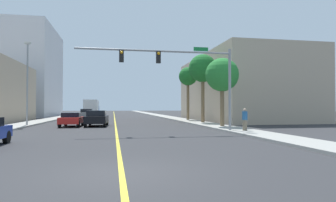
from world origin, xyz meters
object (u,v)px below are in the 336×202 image
(traffic_signal_mast, at_px, (183,68))
(pedestrian, at_px, (245,120))
(car_gray, at_px, (87,114))
(street_lamp, at_px, (27,79))
(car_red, at_px, (72,119))
(delivery_truck, at_px, (92,108))
(palm_near, at_px, (222,75))
(car_black, at_px, (97,118))
(palm_mid, at_px, (203,69))
(palm_far, at_px, (188,77))

(traffic_signal_mast, xyz_separation_m, pedestrian, (4.41, -0.78, -3.76))
(traffic_signal_mast, distance_m, car_gray, 30.08)
(street_lamp, xyz_separation_m, car_gray, (3.94, 18.69, -3.79))
(car_red, bearing_deg, delivery_truck, 92.47)
(palm_near, relative_size, delivery_truck, 0.75)
(car_red, distance_m, delivery_truck, 30.12)
(car_black, distance_m, car_red, 2.31)
(car_black, xyz_separation_m, car_red, (-2.31, -0.18, -0.08))
(street_lamp, xyz_separation_m, car_red, (4.32, -1.39, -3.88))
(palm_mid, xyz_separation_m, car_red, (-13.69, -2.53, -5.41))
(palm_far, height_order, car_gray, palm_far)
(palm_near, distance_m, palm_mid, 6.64)
(pedestrian, bearing_deg, car_red, -10.86)
(car_red, relative_size, delivery_truck, 0.49)
(palm_mid, relative_size, car_red, 1.90)
(car_gray, relative_size, pedestrian, 2.80)
(palm_mid, height_order, car_red, palm_mid)
(car_red, bearing_deg, palm_near, -14.50)
(car_gray, bearing_deg, palm_mid, -51.50)
(car_black, height_order, pedestrian, pedestrian)
(palm_mid, distance_m, delivery_truck, 31.23)
(street_lamp, relative_size, car_black, 1.77)
(street_lamp, xyz_separation_m, palm_mid, (18.01, 1.14, 1.53))
(street_lamp, distance_m, car_black, 7.73)
(car_gray, bearing_deg, street_lamp, -102.13)
(palm_near, bearing_deg, car_black, 159.66)
(palm_mid, distance_m, pedestrian, 12.71)
(delivery_truck, distance_m, pedestrian, 41.45)
(delivery_truck, bearing_deg, palm_mid, -62.30)
(traffic_signal_mast, bearing_deg, palm_mid, 65.69)
(traffic_signal_mast, relative_size, palm_near, 1.84)
(traffic_signal_mast, relative_size, delivery_truck, 1.37)
(palm_far, relative_size, car_red, 1.76)
(street_lamp, relative_size, car_gray, 1.79)
(car_gray, bearing_deg, car_red, -89.14)
(palm_near, xyz_separation_m, car_gray, (-13.84, 24.04, -3.90))
(street_lamp, distance_m, palm_far, 19.58)
(palm_mid, bearing_deg, palm_near, -91.97)
(car_gray, distance_m, car_black, 20.08)
(pedestrian, bearing_deg, palm_near, -69.30)
(palm_mid, bearing_deg, traffic_signal_mast, -114.31)
(car_red, xyz_separation_m, pedestrian, (13.20, -9.08, 0.25))
(car_gray, height_order, pedestrian, pedestrian)
(traffic_signal_mast, distance_m, street_lamp, 16.31)
(palm_far, height_order, car_black, palm_far)
(traffic_signal_mast, height_order, car_red, traffic_signal_mast)
(car_black, bearing_deg, car_red, -172.87)
(car_red, distance_m, pedestrian, 16.02)
(traffic_signal_mast, xyz_separation_m, delivery_truck, (-9.10, 38.40, -3.00))
(delivery_truck, xyz_separation_m, pedestrian, (13.51, -39.18, -0.76))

